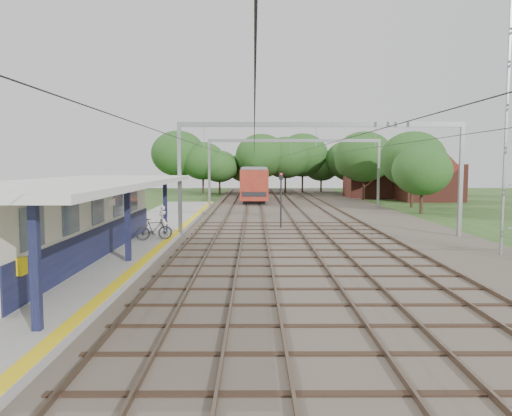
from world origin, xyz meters
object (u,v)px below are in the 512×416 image
object	(u,v)px
person	(163,219)
bicycle	(154,229)
signal_post	(281,195)
train	(254,180)

from	to	relation	value
person	bicycle	bearing A→B (deg)	111.49
bicycle	signal_post	size ratio (longest dim) A/B	0.50
person	bicycle	xyz separation A→B (m)	(0.06, -3.13, -0.23)
person	bicycle	distance (m)	3.14
bicycle	signal_post	distance (m)	10.47
person	train	xyz separation A→B (m)	(5.52, 42.29, 1.09)
train	signal_post	size ratio (longest dim) A/B	9.91
person	train	distance (m)	42.66
person	signal_post	bearing A→B (deg)	-129.82
person	signal_post	size ratio (longest dim) A/B	0.42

